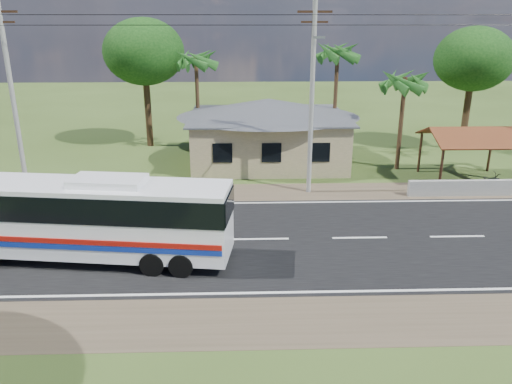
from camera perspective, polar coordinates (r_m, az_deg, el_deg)
ground at (r=22.68m, az=0.59°, el=-5.44°), size 120.00×120.00×0.00m
road at (r=22.68m, az=0.59°, el=-5.42°), size 120.00×16.00×0.03m
house at (r=34.34m, az=1.39°, el=7.73°), size 12.40×10.00×5.00m
waiting_shed at (r=32.94m, az=23.30°, el=5.84°), size 5.20×4.48×3.35m
concrete_barrier at (r=30.55m, az=23.23°, el=0.44°), size 7.00×0.30×0.90m
utility_poles at (r=27.57m, az=5.73°, el=11.41°), size 32.80×2.22×11.00m
palm_near at (r=33.48m, az=16.65°, el=11.98°), size 2.80×2.80×6.70m
palm_mid at (r=36.83m, az=9.31°, el=15.36°), size 2.80×2.80×8.20m
palm_far at (r=36.84m, az=-6.87°, el=14.72°), size 2.80×2.80×7.70m
tree_behind_house at (r=39.33m, az=-12.68°, el=15.32°), size 6.00×6.00×9.61m
tree_behind_shed at (r=40.40m, az=23.62°, el=13.71°), size 5.60×5.60×9.02m
coach_bus at (r=21.19m, az=-18.61°, el=-2.31°), size 11.75×3.93×3.58m
motorcycle at (r=32.23m, az=25.01°, el=1.16°), size 1.89×0.92×0.95m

